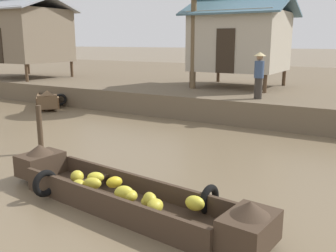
# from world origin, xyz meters

# --- Properties ---
(ground_plane) EXTENTS (300.00, 300.00, 0.00)m
(ground_plane) POSITION_xyz_m (0.00, 10.00, 0.00)
(ground_plane) COLOR #726047
(riverbank_strip) EXTENTS (160.00, 20.00, 0.89)m
(riverbank_strip) POSITION_xyz_m (0.00, 23.01, 0.44)
(riverbank_strip) COLOR brown
(riverbank_strip) RESTS_ON ground
(banana_boat) EXTENTS (5.55, 1.53, 0.77)m
(banana_boat) POSITION_xyz_m (1.47, 5.68, 0.27)
(banana_boat) COLOR #3D2D21
(banana_boat) RESTS_ON ground
(cargo_boat_upstream) EXTENTS (4.10, 3.88, 0.89)m
(cargo_boat_upstream) POSITION_xyz_m (-8.73, 13.24, 0.31)
(cargo_boat_upstream) COLOR brown
(cargo_boat_upstream) RESTS_ON ground
(stilt_house_left) EXTENTS (4.82, 4.09, 4.41)m
(stilt_house_left) POSITION_xyz_m (-12.66, 15.39, 3.27)
(stilt_house_left) COLOR #4C3826
(stilt_house_left) RESTS_ON riverbank_strip
(stilt_house_mid_left) EXTENTS (4.41, 3.88, 4.01)m
(stilt_house_mid_left) POSITION_xyz_m (-0.70, 17.21, 2.96)
(stilt_house_mid_left) COLOR #4C3826
(stilt_house_mid_left) RESTS_ON riverbank_strip
(vendor_person) EXTENTS (0.44, 0.44, 1.66)m
(vendor_person) POSITION_xyz_m (1.23, 14.00, 1.81)
(vendor_person) COLOR #332D28
(vendor_person) RESTS_ON riverbank_strip
(mooring_post) EXTENTS (0.14, 0.14, 1.29)m
(mooring_post) POSITION_xyz_m (-2.49, 7.32, 0.64)
(mooring_post) COLOR #423323
(mooring_post) RESTS_ON ground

